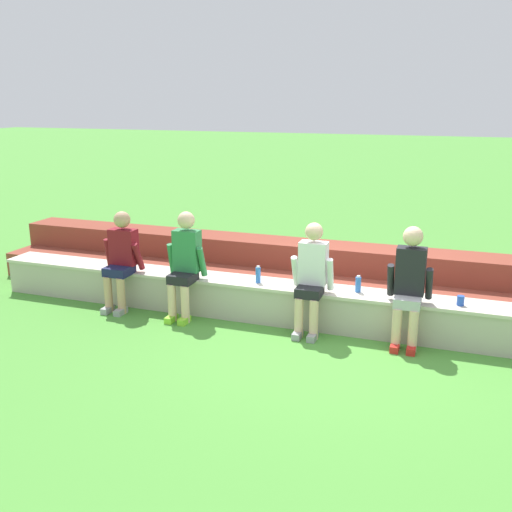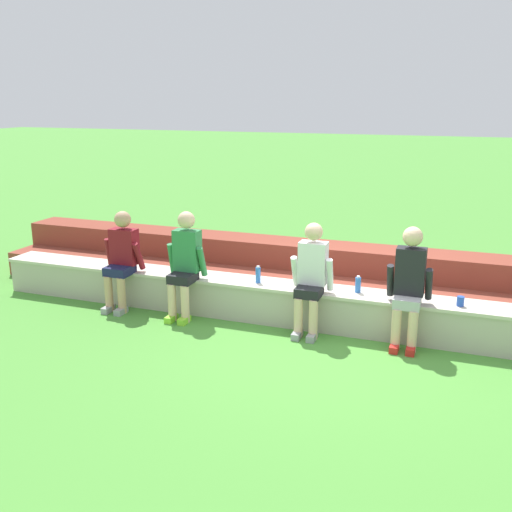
{
  "view_description": "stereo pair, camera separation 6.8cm",
  "coord_description": "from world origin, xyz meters",
  "px_view_note": "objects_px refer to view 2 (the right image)",
  "views": [
    {
      "loc": [
        1.34,
        -6.68,
        2.85
      ],
      "look_at": [
        -1.14,
        0.23,
        0.85
      ],
      "focal_mm": 41.18,
      "sensor_mm": 36.0,
      "label": 1
    },
    {
      "loc": [
        1.4,
        -6.66,
        2.85
      ],
      "look_at": [
        -1.14,
        0.23,
        0.85
      ],
      "focal_mm": 41.18,
      "sensor_mm": 36.0,
      "label": 2
    }
  ],
  "objects_px": {
    "person_far_left": "(122,257)",
    "water_bottle_mid_right": "(358,285)",
    "plastic_cup_middle": "(460,301)",
    "water_bottle_near_left": "(258,275)",
    "person_right_of_center": "(409,283)",
    "person_left_of_center": "(185,262)",
    "person_center": "(311,275)"
  },
  "relations": [
    {
      "from": "person_left_of_center",
      "to": "person_right_of_center",
      "type": "xyz_separation_m",
      "value": [
        2.87,
        0.04,
        0.01
      ]
    },
    {
      "from": "person_right_of_center",
      "to": "water_bottle_near_left",
      "type": "relative_size",
      "value": 6.25
    },
    {
      "from": "water_bottle_near_left",
      "to": "water_bottle_mid_right",
      "type": "bearing_deg",
      "value": 2.85
    },
    {
      "from": "person_far_left",
      "to": "person_center",
      "type": "xyz_separation_m",
      "value": [
        2.67,
        0.02,
        0.01
      ]
    },
    {
      "from": "water_bottle_near_left",
      "to": "person_center",
      "type": "bearing_deg",
      "value": -14.18
    },
    {
      "from": "person_far_left",
      "to": "person_right_of_center",
      "type": "height_order",
      "value": "person_right_of_center"
    },
    {
      "from": "person_center",
      "to": "plastic_cup_middle",
      "type": "xyz_separation_m",
      "value": [
        1.74,
        0.18,
        -0.18
      ]
    },
    {
      "from": "person_center",
      "to": "plastic_cup_middle",
      "type": "height_order",
      "value": "person_center"
    },
    {
      "from": "water_bottle_near_left",
      "to": "plastic_cup_middle",
      "type": "xyz_separation_m",
      "value": [
        2.5,
        -0.02,
        -0.05
      ]
    },
    {
      "from": "person_center",
      "to": "water_bottle_mid_right",
      "type": "bearing_deg",
      "value": 25.61
    },
    {
      "from": "person_right_of_center",
      "to": "plastic_cup_middle",
      "type": "bearing_deg",
      "value": 15.82
    },
    {
      "from": "water_bottle_near_left",
      "to": "plastic_cup_middle",
      "type": "relative_size",
      "value": 1.98
    },
    {
      "from": "person_far_left",
      "to": "water_bottle_near_left",
      "type": "xyz_separation_m",
      "value": [
        1.91,
        0.22,
        -0.12
      ]
    },
    {
      "from": "person_right_of_center",
      "to": "water_bottle_near_left",
      "type": "xyz_separation_m",
      "value": [
        -1.92,
        0.18,
        -0.16
      ]
    },
    {
      "from": "person_far_left",
      "to": "water_bottle_mid_right",
      "type": "height_order",
      "value": "person_far_left"
    },
    {
      "from": "person_left_of_center",
      "to": "water_bottle_mid_right",
      "type": "relative_size",
      "value": 6.66
    },
    {
      "from": "person_left_of_center",
      "to": "water_bottle_near_left",
      "type": "height_order",
      "value": "person_left_of_center"
    },
    {
      "from": "person_left_of_center",
      "to": "water_bottle_near_left",
      "type": "relative_size",
      "value": 6.21
    },
    {
      "from": "person_far_left",
      "to": "water_bottle_near_left",
      "type": "distance_m",
      "value": 1.93
    },
    {
      "from": "person_far_left",
      "to": "person_center",
      "type": "height_order",
      "value": "person_center"
    },
    {
      "from": "person_far_left",
      "to": "water_bottle_mid_right",
      "type": "xyz_separation_m",
      "value": [
        3.21,
        0.28,
        -0.13
      ]
    },
    {
      "from": "person_left_of_center",
      "to": "person_center",
      "type": "xyz_separation_m",
      "value": [
        1.71,
        0.03,
        -0.02
      ]
    },
    {
      "from": "person_center",
      "to": "plastic_cup_middle",
      "type": "bearing_deg",
      "value": 5.78
    },
    {
      "from": "person_right_of_center",
      "to": "person_far_left",
      "type": "bearing_deg",
      "value": -179.46
    },
    {
      "from": "person_far_left",
      "to": "plastic_cup_middle",
      "type": "relative_size",
      "value": 11.79
    },
    {
      "from": "person_center",
      "to": "water_bottle_mid_right",
      "type": "relative_size",
      "value": 6.52
    },
    {
      "from": "person_far_left",
      "to": "water_bottle_near_left",
      "type": "bearing_deg",
      "value": 6.43
    },
    {
      "from": "person_far_left",
      "to": "plastic_cup_middle",
      "type": "distance_m",
      "value": 4.42
    },
    {
      "from": "person_right_of_center",
      "to": "person_center",
      "type": "bearing_deg",
      "value": -179.38
    },
    {
      "from": "water_bottle_near_left",
      "to": "person_far_left",
      "type": "bearing_deg",
      "value": -173.57
    },
    {
      "from": "person_left_of_center",
      "to": "person_center",
      "type": "distance_m",
      "value": 1.71
    },
    {
      "from": "person_left_of_center",
      "to": "water_bottle_near_left",
      "type": "xyz_separation_m",
      "value": [
        0.95,
        0.22,
        -0.14
      ]
    }
  ]
}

